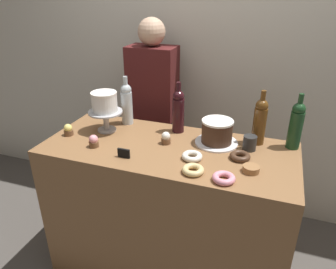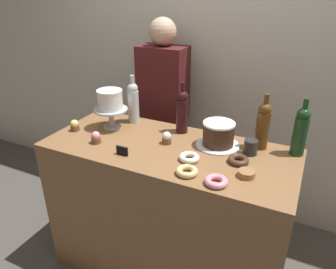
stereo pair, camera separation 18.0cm
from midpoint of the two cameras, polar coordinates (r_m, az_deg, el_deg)
ground_plane at (r=2.43m, az=-2.30°, el=-22.53°), size 12.00×12.00×0.00m
back_wall at (r=2.52m, az=4.86°, el=13.92°), size 6.00×0.05×2.60m
display_counter at (r=2.10m, az=-2.53°, el=-13.85°), size 1.47×0.64×0.95m
cake_stand_pedestal at (r=2.06m, az=-13.66°, el=2.95°), size 0.22×0.22×0.13m
white_layer_cake at (r=2.02m, az=-13.97°, el=5.72°), size 0.16×0.16×0.12m
silver_serving_platter at (r=1.88m, az=6.04°, el=-1.51°), size 0.25×0.25×0.01m
chocolate_round_cake at (r=1.85m, az=6.14°, el=0.53°), size 0.18×0.18×0.14m
wine_bottle_clear at (r=2.13m, az=-9.91°, el=5.57°), size 0.08×0.08×0.33m
wine_bottle_dark_red at (r=1.97m, az=-0.73°, el=4.34°), size 0.08×0.08×0.33m
wine_bottle_green at (r=1.87m, az=19.67°, el=1.64°), size 0.08×0.08×0.33m
wine_bottle_amber at (r=1.87m, az=13.68°, el=2.38°), size 0.08×0.08×0.33m
cupcake_vanilla at (r=1.86m, az=-3.16°, el=-0.73°), size 0.06×0.06×0.07m
cupcake_strawberry at (r=1.89m, az=-15.98°, el=-1.26°), size 0.06×0.06×0.07m
cupcake_lemon at (r=2.09m, az=-19.97°, el=0.72°), size 0.06×0.06×0.07m
donut_pink at (r=1.53m, az=6.74°, el=-7.94°), size 0.11×0.11×0.03m
donut_chocolate at (r=1.73m, az=10.03°, el=-3.94°), size 0.11×0.11×0.03m
donut_glazed at (r=1.58m, az=1.29°, el=-6.53°), size 0.11×0.11×0.03m
donut_sugar at (r=1.70m, az=1.36°, el=-4.04°), size 0.11×0.11×0.03m
cookie_stack at (r=1.62m, az=11.75°, el=-6.21°), size 0.08×0.08×0.03m
price_sign_chalkboard at (r=1.74m, az=-10.96°, el=-3.43°), size 0.07×0.01×0.05m
coffee_cup_ceramic at (r=1.82m, az=11.86°, el=-1.57°), size 0.08×0.08×0.09m
barista_figure at (r=2.53m, az=-4.70°, el=2.98°), size 0.36×0.22×1.60m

